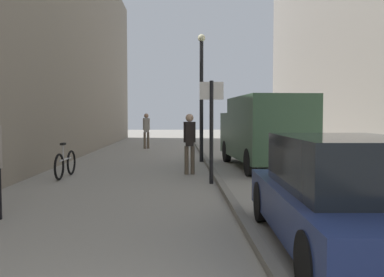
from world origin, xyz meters
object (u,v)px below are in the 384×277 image
Objects in this scene: pedestrian_far_crossing at (146,128)px; parked_car at (345,194)px; pedestrian_main_foreground at (190,140)px; lamp_post at (201,89)px; bicycle_leaning at (65,164)px; street_sign_post at (211,123)px; delivery_van at (263,130)px.

pedestrian_far_crossing reaches higher than parked_car.
parked_car is at bearing -76.91° from pedestrian_main_foreground.
parked_car is 0.90× the size of lamp_post.
parked_car is at bearing -92.01° from pedestrian_far_crossing.
pedestrian_main_foreground is 3.83m from lamp_post.
bicycle_leaning is at bearing -112.78° from pedestrian_far_crossing.
lamp_post reaches higher than pedestrian_far_crossing.
street_sign_post is 1.47× the size of bicycle_leaning.
pedestrian_main_foreground is 1.01× the size of bicycle_leaning.
bicycle_leaning is (-1.44, -10.39, -0.70)m from pedestrian_far_crossing.
lamp_post is at bearing 131.82° from delivery_van.
pedestrian_main_foreground is 0.32× the size of delivery_van.
delivery_van reaches higher than pedestrian_far_crossing.
pedestrian_main_foreground is 0.42× the size of parked_car.
lamp_post is (-1.28, 10.36, 2.01)m from parked_car.
delivery_van is (4.51, -8.42, 0.18)m from pedestrian_far_crossing.
bicycle_leaning is at bearing -165.08° from delivery_van.
delivery_van reaches higher than parked_car.
street_sign_post reaches higher than pedestrian_main_foreground.
lamp_post is at bearing -83.25° from pedestrian_far_crossing.
lamp_post is 2.69× the size of bicycle_leaning.
pedestrian_far_crossing is at bearing 84.79° from bicycle_leaning.
lamp_post is (2.58, -6.50, 1.65)m from pedestrian_far_crossing.
pedestrian_main_foreground is 0.37× the size of lamp_post.
parked_car is at bearing -47.99° from bicycle_leaning.
bicycle_leaning is at bearing -14.33° from street_sign_post.
pedestrian_main_foreground is 10.11m from pedestrian_far_crossing.
delivery_van is at bearing -76.69° from pedestrian_far_crossing.
pedestrian_main_foreground is 3.58m from bicycle_leaning.
lamp_post reaches higher than street_sign_post.
pedestrian_far_crossing is 11.91m from street_sign_post.
pedestrian_far_crossing reaches higher than pedestrian_main_foreground.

